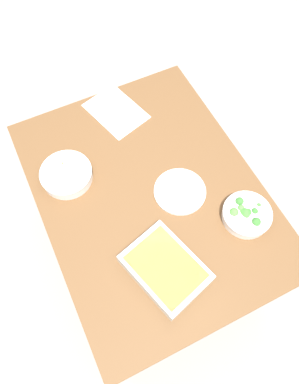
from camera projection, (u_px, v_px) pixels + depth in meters
ground_plane at (149, 248)px, 2.19m from camera, size 6.00×6.00×0.00m
dining_table at (149, 201)px, 1.62m from camera, size 1.20×0.90×0.74m
placemat at (116, 111)px, 1.73m from camera, size 0.33×0.27×0.00m
stew_bowl at (67, 174)px, 1.54m from camera, size 0.22×0.22×0.06m
broccoli_bowl at (246, 214)px, 1.45m from camera, size 0.20×0.20×0.07m
baking_dish at (165, 268)px, 1.35m from camera, size 0.35×0.30×0.06m
drink_cup at (115, 106)px, 1.70m from camera, size 0.07×0.07×0.08m
side_plate at (180, 191)px, 1.53m from camera, size 0.22×0.22×0.01m
spoon_by_stew at (77, 173)px, 1.57m from camera, size 0.03×0.18×0.01m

